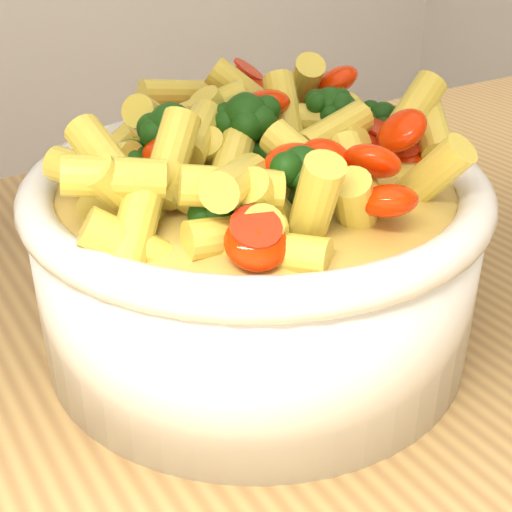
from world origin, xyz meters
TOP-DOWN VIEW (x-y plane):
  - table at (0.00, 0.00)m, footprint 1.20×0.80m
  - serving_bowl at (-0.05, 0.05)m, footprint 0.27×0.27m
  - pasta_salad at (-0.05, 0.05)m, footprint 0.21×0.21m

SIDE VIEW (x-z plane):
  - table at x=0.00m, z-range 0.35..1.25m
  - serving_bowl at x=-0.05m, z-range 0.90..1.02m
  - pasta_salad at x=-0.05m, z-range 1.01..1.05m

